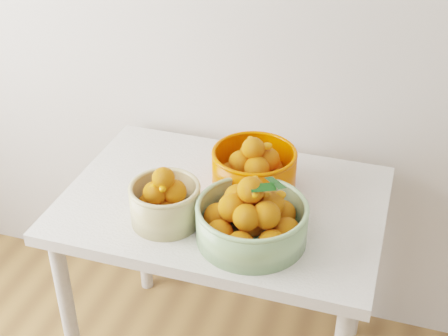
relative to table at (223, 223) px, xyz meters
The scene contains 4 objects.
table is the anchor object (origin of this frame).
bowl_cream 0.26m from the table, 129.09° to the right, with size 0.27×0.27×0.18m.
bowl_green 0.27m from the table, 50.07° to the right, with size 0.38×0.38×0.21m.
bowl_orange 0.20m from the table, 44.85° to the left, with size 0.29×0.29×0.19m.
Camera 1 is at (0.16, 0.07, 1.89)m, focal length 50.00 mm.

